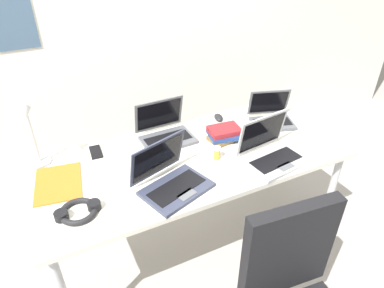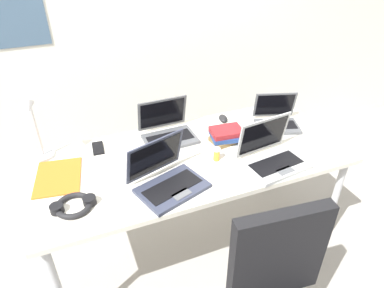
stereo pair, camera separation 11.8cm
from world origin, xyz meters
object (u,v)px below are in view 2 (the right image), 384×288
Objects in this scene: laptop_front_left at (276,120)px; computer_mouse at (223,118)px; laptop_back_left at (272,156)px; book_stack at (227,135)px; laptop_by_keyboard at (168,131)px; pill_bottle at (217,154)px; paper_folder_near_lamp at (58,177)px; laptop_mid_desk at (167,178)px; desk_lamp at (35,130)px; headphones at (74,205)px; cell_phone at (98,148)px.

laptop_front_left is 0.35m from computer_mouse.
laptop_back_left reaches higher than book_stack.
laptop_by_keyboard is at bearing 133.83° from laptop_back_left.
laptop_back_left is 0.31m from pill_bottle.
laptop_by_keyboard is 1.38× the size of book_stack.
pill_bottle is 0.34× the size of book_stack.
computer_mouse is (-0.30, 0.19, -0.03)m from laptop_front_left.
paper_folder_near_lamp is (-1.38, -0.04, -0.04)m from laptop_front_left.
laptop_back_left is 0.43m from laptop_front_left.
paper_folder_near_lamp is (-1.12, 0.31, -0.05)m from laptop_back_left.
paper_folder_near_lamp is at bearing 151.65° from laptop_mid_desk.
laptop_back_left reaches higher than laptop_by_keyboard.
pill_bottle is at bearing -132.32° from book_stack.
desk_lamp is 1.10× the size of laptop_back_left.
headphones is at bearing 178.49° from laptop_mid_desk.
laptop_by_keyboard reaches higher than computer_mouse.
laptop_back_left is at bearing -27.00° from pill_bottle.
desk_lamp is 0.36m from cell_phone.
laptop_mid_desk is at bearing -1.51° from headphones.
laptop_back_left is 0.54m from computer_mouse.
desk_lamp is at bearing -164.96° from computer_mouse.
laptop_mid_desk is 0.55m from book_stack.
pill_bottle is (-0.53, -0.21, -0.00)m from laptop_front_left.
book_stack is at bearing -11.44° from cell_phone.
laptop_mid_desk reaches higher than book_stack.
laptop_by_keyboard is 0.75m from headphones.
laptop_back_left reaches higher than cell_phone.
desk_lamp is at bearing 177.24° from laptop_by_keyboard.
laptop_front_left is 3.47× the size of computer_mouse.
laptop_mid_desk is at bearing -124.72° from computer_mouse.
laptop_back_left is at bearing -2.87° from laptop_mid_desk.
laptop_mid_desk is 5.18× the size of pill_bottle.
computer_mouse is 0.85m from cell_phone.
book_stack is (0.48, 0.27, -0.01)m from laptop_mid_desk.
headphones reaches higher than computer_mouse.
laptop_front_left reaches higher than headphones.
desk_lamp reaches higher than book_stack.
paper_folder_near_lamp is (-0.52, 0.28, -0.04)m from laptop_mid_desk.
laptop_by_keyboard is 0.42m from computer_mouse.
laptop_back_left is 3.80× the size of computer_mouse.
computer_mouse is 0.71× the size of cell_phone.
headphones is 0.27m from paper_folder_near_lamp.
laptop_front_left is 0.39m from book_stack.
laptop_mid_desk is at bearing -150.65° from book_stack.
laptop_mid_desk is at bearing -55.75° from cell_phone.
book_stack is at bearing -172.86° from laptop_front_left.
cell_phone is (0.30, -0.00, -0.19)m from desk_lamp.
cell_phone is (-1.14, 0.16, -0.04)m from laptop_front_left.
laptop_mid_desk is (-0.15, -0.44, 0.00)m from laptop_by_keyboard.
laptop_by_keyboard reaches higher than headphones.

